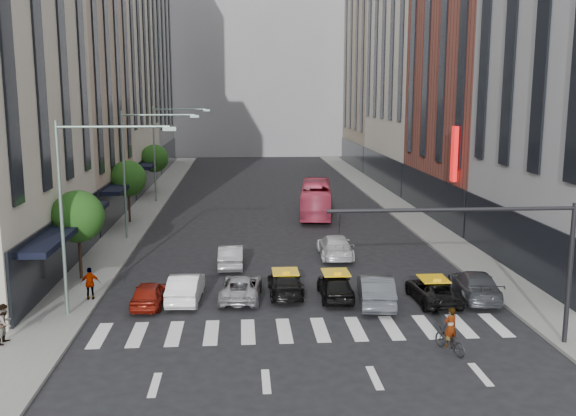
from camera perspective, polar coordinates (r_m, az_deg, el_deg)
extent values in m
plane|color=black|center=(27.49, 2.00, -11.90)|extent=(160.00, 160.00, 0.00)
cube|color=slate|center=(56.93, -12.91, -0.47)|extent=(3.00, 96.00, 0.15)
cube|color=slate|center=(58.05, 10.14, -0.17)|extent=(3.00, 96.00, 0.15)
cube|color=tan|center=(55.21, -19.49, 11.33)|extent=(8.00, 16.00, 24.00)
cube|color=beige|center=(73.13, -15.98, 15.80)|extent=(8.00, 20.00, 36.00)
cube|color=gray|center=(91.55, -13.45, 12.81)|extent=(8.00, 18.00, 30.00)
cube|color=brown|center=(56.01, 16.93, 12.47)|extent=(8.00, 18.00, 26.00)
cube|color=beige|center=(74.65, 11.78, 17.40)|extent=(8.00, 20.00, 40.00)
cube|color=tan|center=(92.54, 8.36, 12.33)|extent=(8.00, 18.00, 28.00)
cube|color=gray|center=(110.62, -2.81, 14.12)|extent=(30.00, 10.00, 36.00)
cylinder|color=black|center=(37.45, -18.01, -3.62)|extent=(0.18, 0.18, 3.15)
sphere|color=#144313|center=(37.06, -18.18, -0.71)|extent=(2.88, 2.88, 2.88)
cylinder|color=black|center=(52.81, -13.94, 0.48)|extent=(0.18, 0.18, 3.15)
sphere|color=#144313|center=(52.53, -14.03, 2.57)|extent=(2.88, 2.88, 2.88)
cylinder|color=black|center=(68.46, -11.72, 2.73)|extent=(0.18, 0.18, 3.15)
sphere|color=#144313|center=(68.25, -11.78, 4.34)|extent=(2.88, 2.88, 2.88)
cylinder|color=gray|center=(30.97, -19.47, -0.98)|extent=(0.16, 0.16, 9.00)
cylinder|color=gray|center=(29.91, -15.29, 6.98)|extent=(5.00, 0.12, 0.12)
cube|color=gray|center=(29.54, -10.48, 6.94)|extent=(0.60, 0.25, 0.18)
cylinder|color=gray|center=(46.41, -14.35, 2.82)|extent=(0.16, 0.16, 9.00)
cylinder|color=gray|center=(45.70, -11.47, 8.11)|extent=(5.00, 0.12, 0.12)
cube|color=gray|center=(45.46, -8.31, 8.07)|extent=(0.60, 0.25, 0.18)
cylinder|color=gray|center=(62.13, -11.80, 4.70)|extent=(0.16, 0.16, 9.00)
cylinder|color=gray|center=(61.60, -9.61, 8.65)|extent=(5.00, 0.12, 0.12)
cube|color=gray|center=(61.43, -7.26, 8.61)|extent=(0.60, 0.25, 0.18)
cylinder|color=black|center=(28.67, 23.73, -5.52)|extent=(0.20, 0.20, 6.00)
cylinder|color=black|center=(26.09, 14.42, -0.15)|extent=(10.00, 0.16, 0.16)
imported|color=black|center=(25.12, 4.59, -1.41)|extent=(0.13, 0.16, 0.80)
cube|color=red|center=(48.06, 14.57, 4.67)|extent=(0.30, 0.70, 4.00)
imported|color=maroon|center=(32.48, -12.24, -7.46)|extent=(1.62, 3.70, 1.24)
imported|color=white|center=(32.90, -9.07, -6.96)|extent=(1.73, 4.38, 1.42)
imported|color=#9D9CA1|center=(32.92, -4.21, -7.05)|extent=(2.34, 4.47, 1.20)
imported|color=black|center=(33.39, -0.24, -6.73)|extent=(1.76, 4.28, 1.24)
imported|color=black|center=(32.87, 4.25, -6.92)|extent=(1.67, 4.04, 1.37)
imported|color=#3E4146|center=(32.24, 7.81, -7.18)|extent=(2.17, 4.80, 1.53)
imported|color=black|center=(33.15, 12.76, -7.17)|extent=(2.10, 4.32, 1.18)
imported|color=#393B40|center=(34.23, 16.27, -6.57)|extent=(2.59, 5.12, 1.42)
imported|color=#A6A5AB|center=(38.83, -5.10, -4.26)|extent=(1.47, 4.16, 1.37)
imported|color=silver|center=(41.08, 4.21, -3.39)|extent=(2.14, 5.00, 1.44)
imported|color=#C63A55|center=(54.77, 2.51, 0.80)|extent=(3.64, 10.47, 2.86)
imported|color=black|center=(27.21, 14.18, -11.35)|extent=(1.25, 1.97, 0.98)
imported|color=gray|center=(26.76, 14.30, -8.75)|extent=(0.69, 0.57, 1.63)
imported|color=gray|center=(29.23, -23.86, -9.37)|extent=(0.74, 0.90, 1.67)
imported|color=gray|center=(33.68, -17.17, -6.43)|extent=(1.02, 0.56, 1.64)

